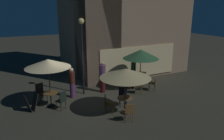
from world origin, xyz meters
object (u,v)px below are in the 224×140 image
at_px(patio_umbrella_2, 125,73).
at_px(cafe_chair_3, 139,85).
at_px(menu_sandwich_board, 31,102).
at_px(cafe_table_1, 51,96).
at_px(patron_standing_3, 103,77).
at_px(patio_umbrella_0, 141,54).
at_px(cafe_chair_7, 107,103).
at_px(cafe_chair_6, 123,95).
at_px(cafe_table_2, 125,102).
at_px(cafe_chair_2, 127,80).
at_px(cafe_chair_5, 41,91).
at_px(cafe_chair_0, 154,82).
at_px(cafe_chair_8, 129,111).
at_px(cafe_chair_1, 142,77).
at_px(patron_standing_1, 133,72).
at_px(patron_seated_0, 129,78).
at_px(patio_umbrella_1, 48,64).
at_px(cafe_table_0, 140,81).
at_px(cafe_chair_4, 62,99).
at_px(street_lamp_near_corner, 82,42).
at_px(patron_standing_2, 72,83).

relative_size(patio_umbrella_2, cafe_chair_3, 2.45).
relative_size(menu_sandwich_board, cafe_table_1, 1.19).
bearing_deg(patio_umbrella_2, patron_standing_3, 87.19).
xyz_separation_m(patio_umbrella_0, patio_umbrella_2, (-2.35, -2.32, -0.22)).
bearing_deg(cafe_chair_7, cafe_table_1, 168.20).
bearing_deg(cafe_chair_6, cafe_table_2, 0.00).
distance_m(patio_umbrella_0, cafe_chair_6, 3.01).
xyz_separation_m(patio_umbrella_0, cafe_chair_2, (-0.66, 0.44, -1.62)).
relative_size(patio_umbrella_0, cafe_chair_5, 2.49).
bearing_deg(cafe_chair_0, cafe_chair_8, 82.55).
relative_size(patio_umbrella_2, cafe_chair_6, 2.50).
bearing_deg(menu_sandwich_board, cafe_chair_6, -28.47).
relative_size(cafe_chair_1, patron_standing_1, 0.52).
xyz_separation_m(cafe_chair_3, patron_standing_3, (-1.72, 1.21, 0.35)).
bearing_deg(patron_seated_0, cafe_chair_8, -86.81).
relative_size(patio_umbrella_1, cafe_chair_3, 2.54).
bearing_deg(cafe_chair_3, cafe_chair_8, 177.42).
xyz_separation_m(cafe_chair_8, patron_seated_0, (2.07, 3.50, 0.16)).
relative_size(cafe_table_0, patron_standing_3, 0.41).
xyz_separation_m(patio_umbrella_2, patron_standing_1, (2.46, 3.26, -1.12)).
relative_size(cafe_chair_4, cafe_chair_5, 0.97).
relative_size(cafe_chair_2, cafe_chair_8, 1.04).
height_order(street_lamp_near_corner, cafe_chair_1, street_lamp_near_corner).
relative_size(cafe_table_2, cafe_chair_6, 0.84).
height_order(cafe_chair_0, cafe_chair_5, cafe_chair_5).
relative_size(cafe_table_1, cafe_chair_2, 0.80).
height_order(cafe_table_1, patio_umbrella_1, patio_umbrella_1).
distance_m(cafe_chair_0, cafe_chair_6, 2.80).
relative_size(cafe_table_1, cafe_chair_4, 0.75).
xyz_separation_m(cafe_chair_4, cafe_chair_5, (-0.76, 1.49, 0.02)).
relative_size(street_lamp_near_corner, cafe_chair_2, 4.74).
height_order(cafe_chair_0, patron_standing_1, patron_standing_1).
bearing_deg(cafe_chair_0, patron_standing_2, 29.86).
xyz_separation_m(cafe_chair_3, patron_seated_0, (-0.05, 1.00, 0.12)).
xyz_separation_m(cafe_table_2, cafe_chair_3, (1.86, 1.68, 0.01)).
xyz_separation_m(cafe_table_1, cafe_chair_3, (4.83, -0.63, 0.05)).
bearing_deg(patron_seated_0, cafe_table_2, -90.28).
bearing_deg(patio_umbrella_1, cafe_chair_6, -24.93).
height_order(cafe_table_2, cafe_chair_5, cafe_chair_5).
xyz_separation_m(patio_umbrella_0, cafe_chair_8, (-2.61, -3.14, -1.65)).
bearing_deg(patron_standing_3, cafe_chair_1, 176.64).
xyz_separation_m(street_lamp_near_corner, cafe_table_0, (3.30, -0.81, -2.44)).
height_order(patio_umbrella_1, cafe_chair_5, patio_umbrella_1).
distance_m(cafe_table_0, cafe_table_2, 3.31).
bearing_deg(patron_seated_0, patio_umbrella_1, -141.87).
relative_size(cafe_table_2, cafe_chair_1, 0.90).
bearing_deg(cafe_table_2, patio_umbrella_0, 44.57).
bearing_deg(patron_seated_0, cafe_chair_7, -104.27).
height_order(cafe_chair_2, patron_standing_2, patron_standing_2).
distance_m(cafe_chair_0, cafe_chair_3, 1.10).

